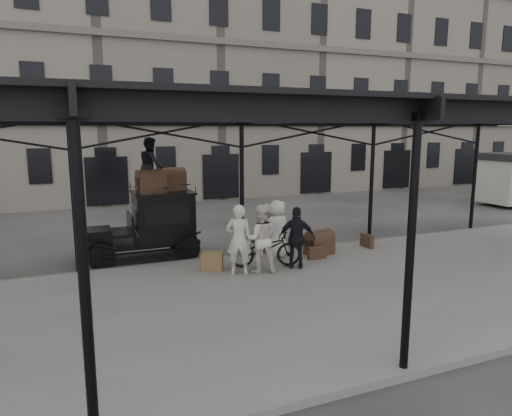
{
  "coord_description": "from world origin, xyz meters",
  "views": [
    {
      "loc": [
        -5.09,
        -11.51,
        4.18
      ],
      "look_at": [
        0.32,
        1.6,
        1.7
      ],
      "focal_mm": 32.0,
      "sensor_mm": 36.0,
      "label": 1
    }
  ],
  "objects_px": {
    "steamer_trunk_platform": "(319,244)",
    "porter_official": "(297,238)",
    "porter_left": "(239,239)",
    "taxi": "(154,222)",
    "steamer_trunk_roof_near": "(151,183)",
    "bicycle": "(265,248)"
  },
  "relations": [
    {
      "from": "taxi",
      "to": "steamer_trunk_platform",
      "type": "bearing_deg",
      "value": -22.91
    },
    {
      "from": "taxi",
      "to": "porter_official",
      "type": "distance_m",
      "value": 4.75
    },
    {
      "from": "taxi",
      "to": "bicycle",
      "type": "height_order",
      "value": "taxi"
    },
    {
      "from": "porter_left",
      "to": "bicycle",
      "type": "height_order",
      "value": "porter_left"
    },
    {
      "from": "bicycle",
      "to": "steamer_trunk_platform",
      "type": "relative_size",
      "value": 2.34
    },
    {
      "from": "bicycle",
      "to": "steamer_trunk_roof_near",
      "type": "bearing_deg",
      "value": 66.57
    },
    {
      "from": "porter_left",
      "to": "taxi",
      "type": "bearing_deg",
      "value": -34.27
    },
    {
      "from": "porter_left",
      "to": "steamer_trunk_roof_near",
      "type": "xyz_separation_m",
      "value": [
        -1.9,
        2.76,
        1.35
      ]
    },
    {
      "from": "porter_left",
      "to": "steamer_trunk_roof_near",
      "type": "height_order",
      "value": "steamer_trunk_roof_near"
    },
    {
      "from": "steamer_trunk_platform",
      "to": "porter_official",
      "type": "bearing_deg",
      "value": -152.86
    },
    {
      "from": "steamer_trunk_roof_near",
      "to": "steamer_trunk_platform",
      "type": "bearing_deg",
      "value": -29.82
    },
    {
      "from": "steamer_trunk_platform",
      "to": "steamer_trunk_roof_near",
      "type": "bearing_deg",
      "value": 149.59
    },
    {
      "from": "porter_left",
      "to": "porter_official",
      "type": "relative_size",
      "value": 1.09
    },
    {
      "from": "porter_official",
      "to": "steamer_trunk_platform",
      "type": "height_order",
      "value": "porter_official"
    },
    {
      "from": "porter_left",
      "to": "bicycle",
      "type": "distance_m",
      "value": 1.11
    },
    {
      "from": "porter_left",
      "to": "steamer_trunk_roof_near",
      "type": "bearing_deg",
      "value": -30.88
    },
    {
      "from": "taxi",
      "to": "steamer_trunk_roof_near",
      "type": "distance_m",
      "value": 1.32
    },
    {
      "from": "porter_official",
      "to": "steamer_trunk_platform",
      "type": "xyz_separation_m",
      "value": [
        1.37,
        1.05,
        -0.57
      ]
    },
    {
      "from": "taxi",
      "to": "porter_left",
      "type": "height_order",
      "value": "taxi"
    },
    {
      "from": "porter_left",
      "to": "steamer_trunk_platform",
      "type": "distance_m",
      "value": 3.32
    },
    {
      "from": "steamer_trunk_roof_near",
      "to": "steamer_trunk_platform",
      "type": "xyz_separation_m",
      "value": [
        5.02,
        -1.84,
        -2.01
      ]
    },
    {
      "from": "porter_official",
      "to": "steamer_trunk_platform",
      "type": "bearing_deg",
      "value": -113.16
    }
  ]
}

